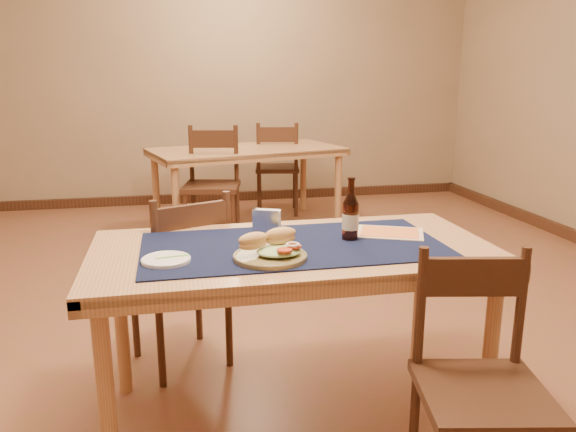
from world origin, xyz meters
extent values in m
cube|color=brown|center=(0.00, 0.00, -0.01)|extent=(6.00, 7.00, 0.02)
cube|color=#A18367|center=(0.00, 3.51, 1.40)|extent=(6.00, 0.02, 2.80)
cylinder|color=tan|center=(-0.72, -1.12, 0.35)|extent=(0.06, 0.06, 0.71)
cylinder|color=tan|center=(0.72, -1.12, 0.35)|extent=(0.06, 0.06, 0.71)
cylinder|color=tan|center=(-0.72, -0.48, 0.35)|extent=(0.06, 0.06, 0.71)
cylinder|color=tan|center=(0.72, -0.48, 0.35)|extent=(0.06, 0.06, 0.71)
cube|color=tan|center=(0.00, -0.80, 0.73)|extent=(1.60, 0.80, 0.04)
cube|color=#0E1133|center=(0.00, -0.80, 0.75)|extent=(1.20, 0.60, 0.01)
cube|color=#3F2416|center=(0.00, 3.47, 0.05)|extent=(6.00, 0.06, 0.10)
cylinder|color=tan|center=(-0.44, 1.80, 0.35)|extent=(0.07, 0.07, 0.71)
cylinder|color=tan|center=(1.10, 2.20, 0.35)|extent=(0.07, 0.07, 0.71)
cylinder|color=tan|center=(-0.62, 2.50, 0.35)|extent=(0.07, 0.07, 0.71)
cylinder|color=tan|center=(0.92, 2.90, 0.35)|extent=(0.07, 0.07, 0.71)
cube|color=tan|center=(0.24, 2.35, 0.73)|extent=(1.92, 1.29, 0.04)
cylinder|color=#3F2416|center=(-0.36, -0.02, 0.22)|extent=(0.04, 0.04, 0.44)
cylinder|color=#3F2416|center=(-0.68, -0.15, 0.22)|extent=(0.04, 0.04, 0.44)
cylinder|color=#3F2416|center=(-0.22, -0.35, 0.22)|extent=(0.04, 0.04, 0.44)
cylinder|color=#3F2416|center=(-0.55, -0.48, 0.22)|extent=(0.04, 0.04, 0.44)
cube|color=#3F2416|center=(-0.45, -0.25, 0.44)|extent=(0.54, 0.54, 0.04)
cube|color=#3F2416|center=(-0.39, -0.42, 0.79)|extent=(0.34, 0.16, 0.14)
cylinder|color=#3F2416|center=(-0.22, -0.35, 0.67)|extent=(0.04, 0.04, 0.45)
cylinder|color=#3F2416|center=(-0.55, -0.49, 0.67)|extent=(0.04, 0.04, 0.45)
cylinder|color=#3F2416|center=(0.34, -1.27, 0.21)|extent=(0.03, 0.03, 0.43)
cylinder|color=#3F2416|center=(0.68, -1.34, 0.21)|extent=(0.03, 0.03, 0.43)
cube|color=#3F2416|center=(0.48, -1.48, 0.43)|extent=(0.47, 0.47, 0.04)
cube|color=#3F2416|center=(0.51, -1.30, 0.76)|extent=(0.34, 0.09, 0.13)
cylinder|color=#3F2416|center=(0.34, -1.26, 0.65)|extent=(0.03, 0.03, 0.44)
cylinder|color=#3F2416|center=(0.68, -1.33, 0.65)|extent=(0.03, 0.03, 0.44)
cylinder|color=#3F2416|center=(-0.37, 1.68, 0.25)|extent=(0.04, 0.04, 0.49)
cylinder|color=#3F2416|center=(0.02, 1.60, 0.25)|extent=(0.04, 0.04, 0.49)
cylinder|color=#3F2416|center=(-0.29, 2.06, 0.25)|extent=(0.04, 0.04, 0.49)
cylinder|color=#3F2416|center=(0.10, 1.98, 0.25)|extent=(0.04, 0.04, 0.49)
cube|color=#3F2416|center=(-0.14, 1.83, 0.49)|extent=(0.54, 0.54, 0.04)
cube|color=#3F2416|center=(-0.10, 2.03, 0.88)|extent=(0.39, 0.11, 0.15)
cylinder|color=#3F2416|center=(-0.29, 2.07, 0.75)|extent=(0.04, 0.04, 0.50)
cylinder|color=#3F2416|center=(0.10, 1.99, 0.75)|extent=(0.04, 0.04, 0.50)
cylinder|color=#3F2416|center=(0.84, 2.95, 0.24)|extent=(0.04, 0.04, 0.47)
cylinder|color=#3F2416|center=(0.46, 3.02, 0.24)|extent=(0.04, 0.04, 0.47)
cylinder|color=#3F2416|center=(0.77, 2.58, 0.24)|extent=(0.04, 0.04, 0.47)
cylinder|color=#3F2416|center=(0.40, 2.65, 0.24)|extent=(0.04, 0.04, 0.47)
cube|color=#3F2416|center=(0.62, 2.80, 0.47)|extent=(0.51, 0.51, 0.04)
cube|color=#3F2416|center=(0.58, 2.60, 0.84)|extent=(0.38, 0.10, 0.15)
cylinder|color=#3F2416|center=(0.77, 2.57, 0.72)|extent=(0.04, 0.04, 0.49)
cylinder|color=#3F2416|center=(0.40, 2.64, 0.72)|extent=(0.04, 0.04, 0.49)
cylinder|color=brown|center=(-0.12, -0.96, 0.76)|extent=(0.28, 0.28, 0.02)
torus|color=brown|center=(-0.12, -0.96, 0.77)|extent=(0.28, 0.28, 0.01)
ellipsoid|color=#AFCF8E|center=(-0.09, -0.97, 0.79)|extent=(0.17, 0.13, 0.03)
ellipsoid|color=tan|center=(-0.18, -0.95, 0.83)|extent=(0.13, 0.09, 0.07)
ellipsoid|color=tan|center=(-0.07, -0.91, 0.83)|extent=(0.13, 0.08, 0.07)
cylinder|color=#BC3619|center=(-0.08, -1.02, 0.81)|extent=(0.06, 0.06, 0.01)
cylinder|color=#BC3619|center=(-0.03, -0.98, 0.81)|extent=(0.05, 0.05, 0.01)
torus|color=silver|center=(-0.04, -0.99, 0.82)|extent=(0.05, 0.05, 0.01)
cylinder|color=white|center=(-0.50, -0.91, 0.76)|extent=(0.18, 0.18, 0.01)
torus|color=white|center=(-0.50, -0.91, 0.77)|extent=(0.18, 0.18, 0.01)
cube|color=#89DA78|center=(-0.49, -0.90, 0.77)|extent=(0.09, 0.03, 0.00)
cube|color=#89DA78|center=(-0.43, -0.89, 0.77)|extent=(0.03, 0.03, 0.00)
cylinder|color=#40160B|center=(0.25, -0.77, 0.83)|extent=(0.07, 0.07, 0.15)
cone|color=#40160B|center=(0.25, -0.77, 0.93)|extent=(0.07, 0.07, 0.04)
cylinder|color=#40160B|center=(0.25, -0.77, 0.98)|extent=(0.03, 0.03, 0.06)
cylinder|color=#40160B|center=(0.25, -0.77, 1.01)|extent=(0.03, 0.03, 0.01)
cylinder|color=beige|center=(0.25, -0.77, 0.83)|extent=(0.07, 0.07, 0.07)
cube|color=white|center=(-0.08, -0.63, 0.76)|extent=(0.13, 0.09, 0.00)
cube|color=white|center=(-0.09, -0.65, 0.81)|extent=(0.11, 0.05, 0.11)
cube|color=white|center=(-0.07, -0.62, 0.81)|extent=(0.11, 0.05, 0.11)
cube|color=white|center=(-0.08, -0.63, 0.81)|extent=(0.11, 0.07, 0.10)
cube|color=#3867B3|center=(-0.09, -0.65, 0.82)|extent=(0.07, 0.03, 0.04)
cube|color=beige|center=(0.45, -0.72, 0.76)|extent=(0.34, 0.30, 0.00)
cube|color=orange|center=(0.45, -0.72, 0.76)|extent=(0.29, 0.25, 0.00)
camera|label=1|loc=(-0.46, -2.91, 1.42)|focal=35.00mm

